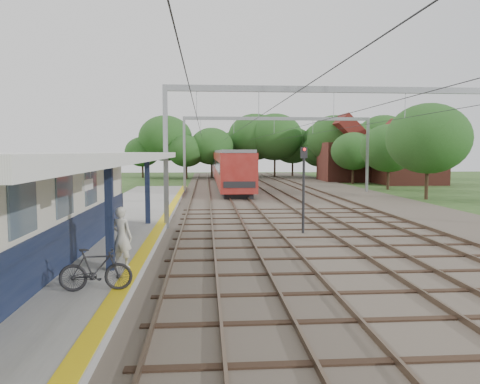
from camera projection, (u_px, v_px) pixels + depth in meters
name	position (u px, v px, depth m)	size (l,w,h in m)	color
ground	(382.00, 368.00, 8.26)	(160.00, 160.00, 0.00)	#2D4C1E
ballast_bed	(292.00, 198.00, 38.36)	(18.00, 90.00, 0.10)	#473D33
platform	(110.00, 231.00, 21.61)	(5.00, 52.00, 0.35)	gray
yellow_stripe	(160.00, 226.00, 21.76)	(0.45, 52.00, 0.01)	yellow
station_building	(18.00, 209.00, 14.39)	(3.41, 18.00, 3.40)	beige
canopy	(41.00, 158.00, 13.34)	(6.40, 20.00, 3.44)	#101934
rail_tracks	(262.00, 197.00, 38.17)	(11.80, 88.00, 0.15)	brown
catenary_system	(297.00, 128.00, 33.16)	(17.22, 88.00, 7.00)	gray
tree_band	(255.00, 144.00, 64.88)	(31.72, 30.88, 8.82)	#382619
house_near	(410.00, 159.00, 55.26)	(7.00, 6.12, 7.89)	brown
house_far	(352.00, 156.00, 60.83)	(8.00, 6.12, 8.66)	brown
person	(122.00, 237.00, 13.92)	(0.67, 0.44, 1.85)	beige
bicycle	(96.00, 270.00, 11.62)	(0.51, 1.79, 1.08)	black
train	(228.00, 166.00, 54.17)	(2.97, 36.92, 3.89)	black
signal_post	(304.00, 182.00, 21.21)	(0.29, 0.26, 4.03)	black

